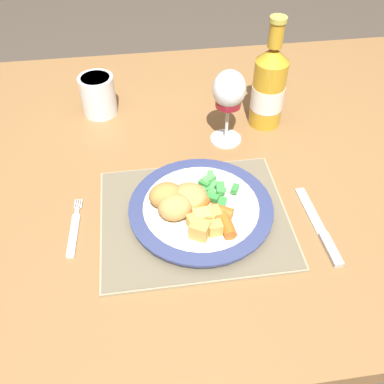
{
  "coord_description": "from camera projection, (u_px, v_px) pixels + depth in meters",
  "views": [
    {
      "loc": [
        -0.08,
        -0.69,
        1.33
      ],
      "look_at": [
        -0.0,
        -0.14,
        0.78
      ],
      "focal_mm": 40.0,
      "sensor_mm": 36.0,
      "label": 1
    }
  ],
  "objects": [
    {
      "name": "ground_plane",
      "position": [
        186.0,
        327.0,
        1.43
      ],
      "size": [
        6.0,
        6.0,
        0.0
      ],
      "primitive_type": "plane",
      "color": "#4C4238"
    },
    {
      "name": "roast_potatoes",
      "position": [
        205.0,
        222.0,
        0.73
      ],
      "size": [
        0.06,
        0.07,
        0.03
      ],
      "color": "gold",
      "rests_on": "dinner_plate"
    },
    {
      "name": "placemat",
      "position": [
        194.0,
        217.0,
        0.79
      ],
      "size": [
        0.34,
        0.29,
        0.01
      ],
      "color": "gray",
      "rests_on": "dining_table"
    },
    {
      "name": "fork",
      "position": [
        74.0,
        231.0,
        0.76
      ],
      "size": [
        0.02,
        0.14,
        0.01
      ],
      "color": "silver",
      "rests_on": "dining_table"
    },
    {
      "name": "table_knife",
      "position": [
        321.0,
        231.0,
        0.76
      ],
      "size": [
        0.02,
        0.19,
        0.01
      ],
      "color": "silver",
      "rests_on": "dining_table"
    },
    {
      "name": "dining_table",
      "position": [
        183.0,
        187.0,
        0.96
      ],
      "size": [
        1.39,
        0.97,
        0.74
      ],
      "color": "olive",
      "rests_on": "ground"
    },
    {
      "name": "wine_glass",
      "position": [
        229.0,
        93.0,
        0.87
      ],
      "size": [
        0.07,
        0.07,
        0.17
      ],
      "color": "silver",
      "rests_on": "dining_table"
    },
    {
      "name": "green_beans_pile",
      "position": [
        214.0,
        189.0,
        0.79
      ],
      "size": [
        0.08,
        0.1,
        0.02
      ],
      "color": "#338438",
      "rests_on": "dinner_plate"
    },
    {
      "name": "bottle",
      "position": [
        269.0,
        87.0,
        0.93
      ],
      "size": [
        0.07,
        0.07,
        0.25
      ],
      "color": "gold",
      "rests_on": "dining_table"
    },
    {
      "name": "glazed_carrots",
      "position": [
        215.0,
        215.0,
        0.74
      ],
      "size": [
        0.08,
        0.1,
        0.02
      ],
      "color": "orange",
      "rests_on": "dinner_plate"
    },
    {
      "name": "breaded_croquettes",
      "position": [
        177.0,
        200.0,
        0.76
      ],
      "size": [
        0.11,
        0.09,
        0.05
      ],
      "color": "tan",
      "rests_on": "dinner_plate"
    },
    {
      "name": "drinking_cup",
      "position": [
        98.0,
        94.0,
        0.99
      ],
      "size": [
        0.08,
        0.08,
        0.09
      ],
      "color": "white",
      "rests_on": "dining_table"
    },
    {
      "name": "dinner_plate",
      "position": [
        201.0,
        209.0,
        0.78
      ],
      "size": [
        0.26,
        0.26,
        0.02
      ],
      "color": "white",
      "rests_on": "placemat"
    }
  ]
}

